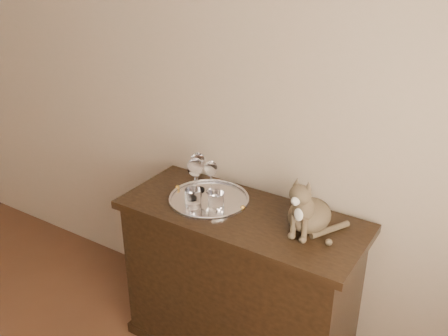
# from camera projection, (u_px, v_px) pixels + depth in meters

# --- Properties ---
(wall_back) EXTENTS (4.00, 0.10, 2.70)m
(wall_back) POSITION_uv_depth(u_px,v_px,m) (175.00, 77.00, 2.68)
(wall_back) COLOR tan
(wall_back) RESTS_ON ground
(sideboard) EXTENTS (1.20, 0.50, 0.85)m
(sideboard) POSITION_uv_depth(u_px,v_px,m) (239.00, 284.00, 2.55)
(sideboard) COLOR black
(sideboard) RESTS_ON ground
(tray) EXTENTS (0.40, 0.40, 0.01)m
(tray) POSITION_uv_depth(u_px,v_px,m) (209.00, 200.00, 2.48)
(tray) COLOR silver
(tray) RESTS_ON sideboard
(wine_glass_a) EXTENTS (0.08, 0.08, 0.21)m
(wine_glass_a) POSITION_uv_depth(u_px,v_px,m) (198.00, 172.00, 2.52)
(wine_glass_a) COLOR silver
(wine_glass_a) RESTS_ON tray
(wine_glass_b) EXTENTS (0.06, 0.06, 0.17)m
(wine_glass_b) POSITION_uv_depth(u_px,v_px,m) (211.00, 177.00, 2.51)
(wine_glass_b) COLOR silver
(wine_glass_b) RESTS_ON tray
(wine_glass_c) EXTENTS (0.08, 0.08, 0.20)m
(wine_glass_c) POSITION_uv_depth(u_px,v_px,m) (195.00, 177.00, 2.47)
(wine_glass_c) COLOR white
(wine_glass_c) RESTS_ON tray
(tumbler_a) EXTENTS (0.08, 0.08, 0.09)m
(tumbler_a) POSITION_uv_depth(u_px,v_px,m) (216.00, 201.00, 2.37)
(tumbler_a) COLOR silver
(tumbler_a) RESTS_ON tray
(tumbler_b) EXTENTS (0.08, 0.08, 0.09)m
(tumbler_b) POSITION_uv_depth(u_px,v_px,m) (193.00, 198.00, 2.39)
(tumbler_b) COLOR white
(tumbler_b) RESTS_ON tray
(cat) EXTENTS (0.30, 0.28, 0.29)m
(cat) POSITION_uv_depth(u_px,v_px,m) (311.00, 201.00, 2.18)
(cat) COLOR brown
(cat) RESTS_ON sideboard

